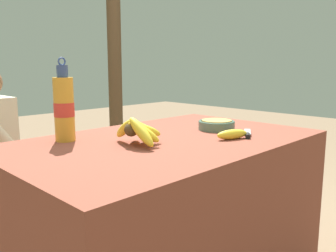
{
  "coord_description": "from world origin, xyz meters",
  "views": [
    {
      "loc": [
        -1.04,
        -1.04,
        1.02
      ],
      "look_at": [
        0.06,
        0.05,
        0.75
      ],
      "focal_mm": 38.0,
      "sensor_mm": 36.0,
      "label": 1
    }
  ],
  "objects_px": {
    "serving_bowl": "(217,124)",
    "support_post_far": "(115,52)",
    "banana_bunch_green": "(78,146)",
    "knife": "(248,134)",
    "banana_bunch_ripe": "(137,130)",
    "loose_banana_front": "(232,134)",
    "wooden_bench": "(10,177)",
    "water_bottle": "(64,108)"
  },
  "relations": [
    {
      "from": "banana_bunch_green",
      "to": "loose_banana_front",
      "type": "bearing_deg",
      "value": -92.95
    },
    {
      "from": "banana_bunch_ripe",
      "to": "banana_bunch_green",
      "type": "distance_m",
      "value": 1.26
    },
    {
      "from": "banana_bunch_ripe",
      "to": "loose_banana_front",
      "type": "bearing_deg",
      "value": -30.11
    },
    {
      "from": "serving_bowl",
      "to": "knife",
      "type": "relative_size",
      "value": 1.03
    },
    {
      "from": "serving_bowl",
      "to": "loose_banana_front",
      "type": "height_order",
      "value": "serving_bowl"
    },
    {
      "from": "banana_bunch_ripe",
      "to": "support_post_far",
      "type": "height_order",
      "value": "support_post_far"
    },
    {
      "from": "wooden_bench",
      "to": "banana_bunch_ripe",
      "type": "bearing_deg",
      "value": -86.89
    },
    {
      "from": "serving_bowl",
      "to": "support_post_far",
      "type": "distance_m",
      "value": 1.74
    },
    {
      "from": "wooden_bench",
      "to": "banana_bunch_green",
      "type": "height_order",
      "value": "banana_bunch_green"
    },
    {
      "from": "serving_bowl",
      "to": "banana_bunch_ripe",
      "type": "bearing_deg",
      "value": 177.56
    },
    {
      "from": "loose_banana_front",
      "to": "wooden_bench",
      "type": "height_order",
      "value": "loose_banana_front"
    },
    {
      "from": "loose_banana_front",
      "to": "wooden_bench",
      "type": "xyz_separation_m",
      "value": [
        -0.41,
        1.35,
        -0.4
      ]
    },
    {
      "from": "serving_bowl",
      "to": "loose_banana_front",
      "type": "distance_m",
      "value": 0.23
    },
    {
      "from": "knife",
      "to": "banana_bunch_green",
      "type": "bearing_deg",
      "value": 58.4
    },
    {
      "from": "knife",
      "to": "wooden_bench",
      "type": "height_order",
      "value": "knife"
    },
    {
      "from": "water_bottle",
      "to": "knife",
      "type": "bearing_deg",
      "value": -38.48
    },
    {
      "from": "banana_bunch_green",
      "to": "water_bottle",
      "type": "bearing_deg",
      "value": -123.33
    },
    {
      "from": "serving_bowl",
      "to": "wooden_bench",
      "type": "distance_m",
      "value": 1.35
    },
    {
      "from": "wooden_bench",
      "to": "banana_bunch_green",
      "type": "xyz_separation_m",
      "value": [
        0.48,
        -0.0,
        0.12
      ]
    },
    {
      "from": "wooden_bench",
      "to": "water_bottle",
      "type": "bearing_deg",
      "value": -96.29
    },
    {
      "from": "water_bottle",
      "to": "wooden_bench",
      "type": "height_order",
      "value": "water_bottle"
    },
    {
      "from": "knife",
      "to": "banana_bunch_green",
      "type": "xyz_separation_m",
      "value": [
        -0.03,
        1.36,
        -0.27
      ]
    },
    {
      "from": "water_bottle",
      "to": "loose_banana_front",
      "type": "bearing_deg",
      "value": -42.67
    },
    {
      "from": "banana_bunch_ripe",
      "to": "serving_bowl",
      "type": "height_order",
      "value": "banana_bunch_ripe"
    },
    {
      "from": "banana_bunch_ripe",
      "to": "knife",
      "type": "relative_size",
      "value": 1.57
    },
    {
      "from": "loose_banana_front",
      "to": "banana_bunch_green",
      "type": "distance_m",
      "value": 1.38
    },
    {
      "from": "banana_bunch_ripe",
      "to": "water_bottle",
      "type": "height_order",
      "value": "water_bottle"
    },
    {
      "from": "support_post_far",
      "to": "banana_bunch_green",
      "type": "bearing_deg",
      "value": -147.38
    },
    {
      "from": "water_bottle",
      "to": "knife",
      "type": "distance_m",
      "value": 0.78
    },
    {
      "from": "banana_bunch_green",
      "to": "support_post_far",
      "type": "xyz_separation_m",
      "value": [
        0.66,
        0.42,
        0.68
      ]
    },
    {
      "from": "serving_bowl",
      "to": "banana_bunch_green",
      "type": "distance_m",
      "value": 1.2
    },
    {
      "from": "banana_bunch_ripe",
      "to": "loose_banana_front",
      "type": "xyz_separation_m",
      "value": [
        0.35,
        -0.2,
        -0.04
      ]
    },
    {
      "from": "loose_banana_front",
      "to": "support_post_far",
      "type": "bearing_deg",
      "value": 67.52
    },
    {
      "from": "serving_bowl",
      "to": "support_post_far",
      "type": "bearing_deg",
      "value": 69.33
    },
    {
      "from": "wooden_bench",
      "to": "knife",
      "type": "bearing_deg",
      "value": -69.5
    },
    {
      "from": "serving_bowl",
      "to": "support_post_far",
      "type": "relative_size",
      "value": 0.08
    },
    {
      "from": "loose_banana_front",
      "to": "banana_bunch_green",
      "type": "xyz_separation_m",
      "value": [
        0.07,
        1.35,
        -0.28
      ]
    },
    {
      "from": "banana_bunch_ripe",
      "to": "loose_banana_front",
      "type": "relative_size",
      "value": 1.73
    },
    {
      "from": "wooden_bench",
      "to": "banana_bunch_green",
      "type": "bearing_deg",
      "value": -0.26
    },
    {
      "from": "water_bottle",
      "to": "banana_bunch_green",
      "type": "bearing_deg",
      "value": 56.67
    },
    {
      "from": "knife",
      "to": "banana_bunch_green",
      "type": "height_order",
      "value": "knife"
    },
    {
      "from": "knife",
      "to": "wooden_bench",
      "type": "bearing_deg",
      "value": 77.69
    }
  ]
}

